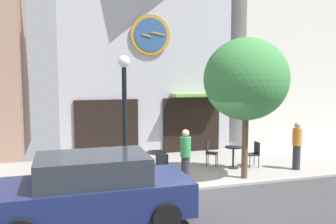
# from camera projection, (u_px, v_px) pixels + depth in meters

# --- Properties ---
(ground_plane) EXTENTS (27.64, 10.56, 0.13)m
(ground_plane) POSITION_uv_depth(u_px,v_px,m) (202.00, 194.00, 10.07)
(ground_plane) COLOR gray
(clock_building) EXTENTS (7.21, 4.03, 9.51)m
(clock_building) POSITION_uv_depth(u_px,v_px,m) (143.00, 37.00, 15.79)
(clock_building) COLOR #B2B2BC
(clock_building) RESTS_ON ground_plane
(street_lamp) EXTENTS (0.36, 0.36, 3.86)m
(street_lamp) POSITION_uv_depth(u_px,v_px,m) (125.00, 120.00, 10.72)
(street_lamp) COLOR black
(street_lamp) RESTS_ON ground_plane
(street_tree) EXTENTS (2.71, 2.44, 4.44)m
(street_tree) POSITION_uv_depth(u_px,v_px,m) (246.00, 79.00, 11.19)
(street_tree) COLOR brown
(street_tree) RESTS_ON ground_plane
(cafe_table_leftmost) EXTENTS (0.60, 0.60, 0.72)m
(cafe_table_leftmost) POSITION_uv_depth(u_px,v_px,m) (98.00, 166.00, 11.13)
(cafe_table_leftmost) COLOR black
(cafe_table_leftmost) RESTS_ON ground_plane
(cafe_table_rightmost) EXTENTS (0.68, 0.68, 0.76)m
(cafe_table_rightmost) POSITION_uv_depth(u_px,v_px,m) (157.00, 159.00, 11.87)
(cafe_table_rightmost) COLOR black
(cafe_table_rightmost) RESTS_ON ground_plane
(cafe_table_center) EXTENTS (0.60, 0.60, 0.76)m
(cafe_table_center) POSITION_uv_depth(u_px,v_px,m) (233.00, 154.00, 12.69)
(cafe_table_center) COLOR black
(cafe_table_center) RESTS_ON ground_plane
(cafe_chair_corner) EXTENTS (0.42, 0.42, 0.90)m
(cafe_chair_corner) POSITION_uv_depth(u_px,v_px,m) (254.00, 152.00, 12.87)
(cafe_chair_corner) COLOR black
(cafe_chair_corner) RESTS_ON ground_plane
(cafe_chair_curbside) EXTENTS (0.50, 0.50, 0.90)m
(cafe_chair_curbside) POSITION_uv_depth(u_px,v_px,m) (104.00, 158.00, 11.97)
(cafe_chair_curbside) COLOR black
(cafe_chair_curbside) RESTS_ON ground_plane
(cafe_chair_left_end) EXTENTS (0.49, 0.49, 0.90)m
(cafe_chair_left_end) POSITION_uv_depth(u_px,v_px,m) (162.00, 165.00, 11.03)
(cafe_chair_left_end) COLOR black
(cafe_chair_left_end) RESTS_ON ground_plane
(cafe_chair_mid_row) EXTENTS (0.55, 0.55, 0.90)m
(cafe_chair_mid_row) POSITION_uv_depth(u_px,v_px,m) (210.00, 151.00, 13.08)
(cafe_chair_mid_row) COLOR black
(cafe_chair_mid_row) RESTS_ON ground_plane
(cafe_chair_facing_wall) EXTENTS (0.49, 0.49, 0.90)m
(cafe_chair_facing_wall) POSITION_uv_depth(u_px,v_px,m) (69.00, 167.00, 10.81)
(cafe_chair_facing_wall) COLOR black
(cafe_chair_facing_wall) RESTS_ON ground_plane
(pedestrian_orange) EXTENTS (0.42, 0.42, 1.67)m
(pedestrian_orange) POSITION_uv_depth(u_px,v_px,m) (297.00, 145.00, 12.47)
(pedestrian_orange) COLOR #2D2D38
(pedestrian_orange) RESTS_ON ground_plane
(pedestrian_green) EXTENTS (0.33, 0.33, 1.67)m
(pedestrian_green) POSITION_uv_depth(u_px,v_px,m) (186.00, 156.00, 10.78)
(pedestrian_green) COLOR #2D2D38
(pedestrian_green) RESTS_ON ground_plane
(parked_car_navy) EXTENTS (4.30, 2.03, 1.55)m
(parked_car_navy) POSITION_uv_depth(u_px,v_px,m) (93.00, 190.00, 7.95)
(parked_car_navy) COLOR navy
(parked_car_navy) RESTS_ON ground_plane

